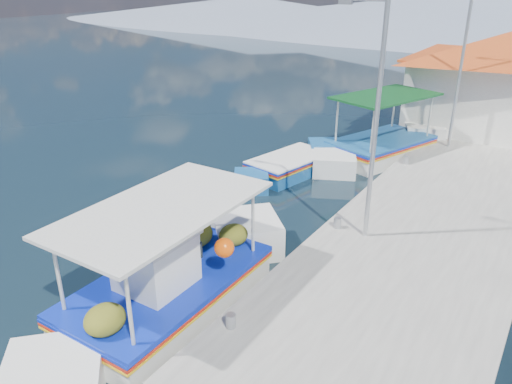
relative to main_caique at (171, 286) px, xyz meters
The scene contains 8 objects.
ground 3.27m from the main_caique, 126.06° to the left, with size 160.00×160.00×0.00m, color black.
quay 9.50m from the main_caique, 65.06° to the left, with size 5.00×44.00×0.50m, color #AAA89F.
bollards 8.08m from the main_caique, 76.39° to the left, with size 0.20×17.20×0.30m.
main_caique is the anchor object (origin of this frame).
caique_green_canopy 12.20m from the main_caique, 88.12° to the left, with size 3.94×7.26×2.88m.
caique_blue_hull 8.80m from the main_caique, 101.84° to the left, with size 2.46×5.70×1.03m.
lamp_post_near 6.25m from the main_caique, 60.45° to the left, with size 1.21×0.14×6.00m.
lamp_post_far 14.25m from the main_caique, 79.14° to the left, with size 1.21×0.14×6.00m.
Camera 1 is at (8.51, -9.37, 6.82)m, focal length 34.95 mm.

